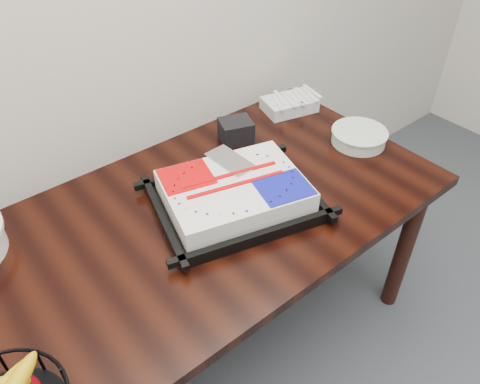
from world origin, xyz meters
TOP-DOWN VIEW (x-y plane):
  - table at (0.00, 2.00)m, footprint 1.80×0.90m
  - cake_tray at (0.15, 1.96)m, footprint 0.62×0.54m
  - plate_stack at (0.78, 1.94)m, footprint 0.23×0.23m
  - fork_bag at (0.75, 2.31)m, footprint 0.26×0.20m
  - napkin_box at (0.41, 2.27)m, footprint 0.16×0.14m

SIDE VIEW (x-z plane):
  - table at x=0.00m, z-range 0.29..1.04m
  - plate_stack at x=0.78m, z-range 0.75..0.81m
  - fork_bag at x=0.75m, z-range 0.75..0.81m
  - napkin_box at x=0.41m, z-range 0.75..0.84m
  - cake_tray at x=0.15m, z-range 0.75..0.85m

